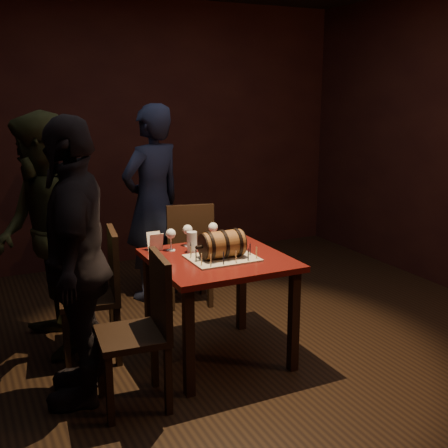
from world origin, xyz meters
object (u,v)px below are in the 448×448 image
object	(u,v)px
chair_back	(189,249)
person_left_front	(77,262)
wine_glass_right	(213,228)
chair_left_front	(145,323)
pub_table	(218,272)
barrel_cake	(222,244)
chair_left_rear	(100,288)
person_left_rear	(44,236)
wine_glass_mid	(188,231)
person_back	(153,203)
wine_glass_left	(171,235)
pint_of_ale	(192,243)

from	to	relation	value
chair_back	person_left_front	bearing A→B (deg)	-136.49
wine_glass_right	chair_left_front	bearing A→B (deg)	-138.29
pub_table	barrel_cake	bearing A→B (deg)	-84.04
chair_back	person_left_front	xyz separation A→B (m)	(-1.17, -1.11, 0.35)
chair_left_rear	person_left_rear	world-z (taller)	person_left_rear
wine_glass_mid	person_back	bearing A→B (deg)	85.46
barrel_cake	wine_glass_left	size ratio (longest dim) A/B	2.12
chair_left_front	barrel_cake	bearing A→B (deg)	24.33
wine_glass_right	person_left_front	world-z (taller)	person_left_front
wine_glass_left	person_left_rear	size ratio (longest dim) A/B	0.09
pint_of_ale	person_left_rear	world-z (taller)	person_left_rear
pub_table	chair_back	distance (m)	1.04
person_back	wine_glass_right	bearing A→B (deg)	74.68
person_back	person_left_rear	world-z (taller)	person_back
pub_table	person_left_rear	distance (m)	1.25
wine_glass_mid	chair_left_front	xyz separation A→B (m)	(-0.56, -0.69, -0.34)
pub_table	wine_glass_right	bearing A→B (deg)	71.05
wine_glass_left	chair_left_front	xyz separation A→B (m)	(-0.41, -0.63, -0.35)
wine_glass_mid	chair_left_rear	bearing A→B (deg)	177.41
wine_glass_left	chair_left_rear	size ratio (longest dim) A/B	0.17
pub_table	chair_left_front	bearing A→B (deg)	-151.94
wine_glass_mid	wine_glass_right	distance (m)	0.20
chair_left_front	person_left_front	distance (m)	0.54
wine_glass_right	person_left_front	xyz separation A→B (m)	(-1.08, -0.42, 0.00)
chair_back	chair_left_front	bearing A→B (deg)	-121.61
barrel_cake	wine_glass_left	xyz separation A→B (m)	(-0.24, 0.34, 0.01)
chair_back	person_left_rear	size ratio (longest dim) A/B	0.54
person_left_rear	chair_left_front	bearing A→B (deg)	18.31
chair_left_front	person_left_front	world-z (taller)	person_left_front
wine_glass_mid	person_left_front	world-z (taller)	person_left_front
wine_glass_left	pint_of_ale	xyz separation A→B (m)	(0.12, -0.11, -0.05)
pub_table	chair_left_rear	distance (m)	0.83
chair_left_front	pint_of_ale	bearing A→B (deg)	45.01
wine_glass_left	person_left_rear	bearing A→B (deg)	156.26
person_back	person_left_rear	xyz separation A→B (m)	(-1.05, -0.73, -0.01)
pub_table	barrel_cake	distance (m)	0.22
wine_glass_right	chair_back	world-z (taller)	chair_back
person_left_front	chair_back	bearing A→B (deg)	151.13
person_back	chair_back	bearing A→B (deg)	97.37
wine_glass_mid	wine_glass_right	size ratio (longest dim) A/B	1.00
chair_left_rear	barrel_cake	bearing A→B (deg)	-29.97
pub_table	chair_back	bearing A→B (deg)	79.12
pint_of_ale	person_left_front	size ratio (longest dim) A/B	0.09
chair_back	wine_glass_left	bearing A→B (deg)	-120.55
person_back	chair_left_rear	bearing A→B (deg)	32.07
wine_glass_mid	person_left_front	size ratio (longest dim) A/B	0.09
wine_glass_left	chair_back	size ratio (longest dim) A/B	0.17
wine_glass_mid	pub_table	bearing A→B (deg)	-76.63
wine_glass_mid	chair_left_front	bearing A→B (deg)	-129.05
person_left_front	wine_glass_left	bearing A→B (deg)	134.73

